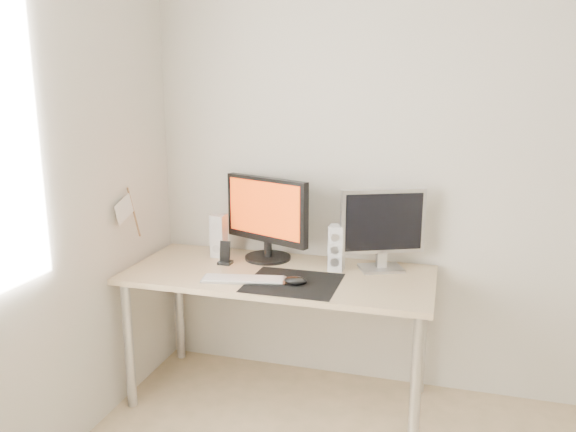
{
  "coord_description": "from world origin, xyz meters",
  "views": [
    {
      "loc": [
        -0.11,
        -1.3,
        1.68
      ],
      "look_at": [
        -0.91,
        1.49,
        1.01
      ],
      "focal_mm": 35.0,
      "sensor_mm": 36.0,
      "label": 1
    }
  ],
  "objects_px": {
    "keyboard": "(244,279)",
    "speaker_right": "(337,248)",
    "mouse": "(295,281)",
    "speaker_left": "(219,236)",
    "second_monitor": "(383,226)",
    "phone_dock": "(225,257)",
    "desk": "(279,286)",
    "main_monitor": "(267,215)"
  },
  "relations": [
    {
      "from": "desk",
      "to": "speaker_right",
      "type": "xyz_separation_m",
      "value": [
        0.28,
        0.12,
        0.2
      ]
    },
    {
      "from": "main_monitor",
      "to": "speaker_right",
      "type": "bearing_deg",
      "value": -10.75
    },
    {
      "from": "second_monitor",
      "to": "phone_dock",
      "type": "bearing_deg",
      "value": -170.74
    },
    {
      "from": "second_monitor",
      "to": "speaker_right",
      "type": "height_order",
      "value": "second_monitor"
    },
    {
      "from": "keyboard",
      "to": "phone_dock",
      "type": "height_order",
      "value": "phone_dock"
    },
    {
      "from": "speaker_left",
      "to": "phone_dock",
      "type": "relative_size",
      "value": 1.87
    },
    {
      "from": "speaker_right",
      "to": "phone_dock",
      "type": "xyz_separation_m",
      "value": [
        -0.61,
        -0.07,
        -0.08
      ]
    },
    {
      "from": "phone_dock",
      "to": "desk",
      "type": "bearing_deg",
      "value": -9.48
    },
    {
      "from": "second_monitor",
      "to": "phone_dock",
      "type": "xyz_separation_m",
      "value": [
        -0.84,
        -0.14,
        -0.2
      ]
    },
    {
      "from": "speaker_right",
      "to": "desk",
      "type": "bearing_deg",
      "value": -156.76
    },
    {
      "from": "desk",
      "to": "speaker_left",
      "type": "xyz_separation_m",
      "value": [
        -0.41,
        0.18,
        0.2
      ]
    },
    {
      "from": "mouse",
      "to": "main_monitor",
      "type": "xyz_separation_m",
      "value": [
        -0.27,
        0.37,
        0.23
      ]
    },
    {
      "from": "desk",
      "to": "speaker_left",
      "type": "height_order",
      "value": "speaker_left"
    },
    {
      "from": "mouse",
      "to": "desk",
      "type": "relative_size",
      "value": 0.07
    },
    {
      "from": "second_monitor",
      "to": "speaker_right",
      "type": "relative_size",
      "value": 1.79
    },
    {
      "from": "second_monitor",
      "to": "main_monitor",
      "type": "bearing_deg",
      "value": 179.19
    },
    {
      "from": "speaker_right",
      "to": "phone_dock",
      "type": "distance_m",
      "value": 0.62
    },
    {
      "from": "desk",
      "to": "second_monitor",
      "type": "xyz_separation_m",
      "value": [
        0.51,
        0.19,
        0.32
      ]
    },
    {
      "from": "mouse",
      "to": "second_monitor",
      "type": "xyz_separation_m",
      "value": [
        0.37,
        0.36,
        0.22
      ]
    },
    {
      "from": "main_monitor",
      "to": "second_monitor",
      "type": "xyz_separation_m",
      "value": [
        0.64,
        -0.01,
        -0.01
      ]
    },
    {
      "from": "speaker_left",
      "to": "keyboard",
      "type": "distance_m",
      "value": 0.47
    },
    {
      "from": "speaker_right",
      "to": "speaker_left",
      "type": "bearing_deg",
      "value": 175.01
    },
    {
      "from": "desk",
      "to": "keyboard",
      "type": "bearing_deg",
      "value": -126.73
    },
    {
      "from": "speaker_left",
      "to": "phone_dock",
      "type": "bearing_deg",
      "value": -55.24
    },
    {
      "from": "speaker_right",
      "to": "keyboard",
      "type": "height_order",
      "value": "speaker_right"
    },
    {
      "from": "phone_dock",
      "to": "mouse",
      "type": "bearing_deg",
      "value": -25.82
    },
    {
      "from": "speaker_left",
      "to": "speaker_right",
      "type": "distance_m",
      "value": 0.7
    },
    {
      "from": "second_monitor",
      "to": "desk",
      "type": "bearing_deg",
      "value": -159.57
    },
    {
      "from": "mouse",
      "to": "speaker_left",
      "type": "distance_m",
      "value": 0.66
    },
    {
      "from": "main_monitor",
      "to": "desk",
      "type": "bearing_deg",
      "value": -56.65
    },
    {
      "from": "speaker_left",
      "to": "speaker_right",
      "type": "relative_size",
      "value": 1.0
    },
    {
      "from": "speaker_left",
      "to": "speaker_right",
      "type": "height_order",
      "value": "same"
    },
    {
      "from": "mouse",
      "to": "desk",
      "type": "distance_m",
      "value": 0.24
    },
    {
      "from": "second_monitor",
      "to": "speaker_right",
      "type": "bearing_deg",
      "value": -163.18
    },
    {
      "from": "main_monitor",
      "to": "phone_dock",
      "type": "bearing_deg",
      "value": -142.99
    },
    {
      "from": "second_monitor",
      "to": "keyboard",
      "type": "bearing_deg",
      "value": -150.32
    },
    {
      "from": "mouse",
      "to": "phone_dock",
      "type": "relative_size",
      "value": 0.89
    },
    {
      "from": "mouse",
      "to": "phone_dock",
      "type": "height_order",
      "value": "phone_dock"
    },
    {
      "from": "speaker_left",
      "to": "phone_dock",
      "type": "xyz_separation_m",
      "value": [
        0.09,
        -0.13,
        -0.08
      ]
    },
    {
      "from": "main_monitor",
      "to": "phone_dock",
      "type": "relative_size",
      "value": 4.04
    },
    {
      "from": "mouse",
      "to": "speaker_left",
      "type": "height_order",
      "value": "speaker_left"
    },
    {
      "from": "keyboard",
      "to": "speaker_right",
      "type": "bearing_deg",
      "value": 35.7
    }
  ]
}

